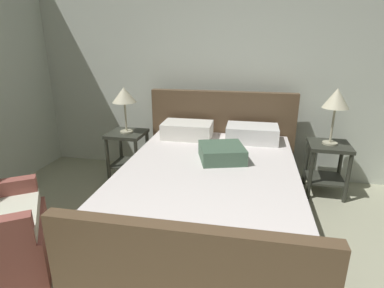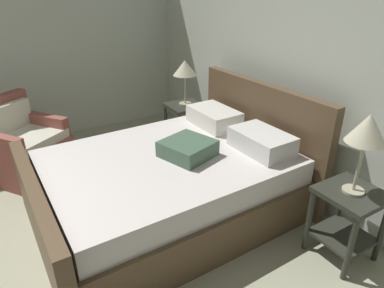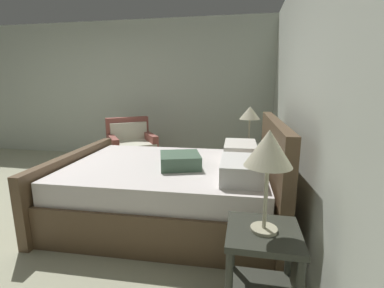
{
  "view_description": "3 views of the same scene",
  "coord_description": "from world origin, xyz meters",
  "px_view_note": "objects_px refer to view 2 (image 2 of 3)",
  "views": [
    {
      "loc": [
        0.15,
        -0.51,
        1.71
      ],
      "look_at": [
        -0.43,
        2.13,
        0.79
      ],
      "focal_mm": 29.04,
      "sensor_mm": 36.0,
      "label": 1
    },
    {
      "loc": [
        2.16,
        0.88,
        2.01
      ],
      "look_at": [
        -0.32,
        2.36,
        0.64
      ],
      "focal_mm": 31.88,
      "sensor_mm": 36.0,
      "label": 2
    },
    {
      "loc": [
        2.5,
        2.87,
        1.46
      ],
      "look_at": [
        -0.78,
        2.23,
        0.73
      ],
      "focal_mm": 25.7,
      "sensor_mm": 36.0,
      "label": 3
    }
  ],
  "objects_px": {
    "nightstand_left": "(185,119)",
    "table_lamp_left": "(185,69)",
    "nightstand_right": "(348,213)",
    "armchair": "(23,148)",
    "table_lamp_right": "(367,131)",
    "bed": "(173,181)"
  },
  "relations": [
    {
      "from": "table_lamp_right",
      "to": "nightstand_right",
      "type": "bearing_deg",
      "value": -116.57
    },
    {
      "from": "bed",
      "to": "table_lamp_left",
      "type": "bearing_deg",
      "value": 145.7
    },
    {
      "from": "bed",
      "to": "table_lamp_left",
      "type": "height_order",
      "value": "table_lamp_left"
    },
    {
      "from": "table_lamp_right",
      "to": "table_lamp_left",
      "type": "xyz_separation_m",
      "value": [
        -2.39,
        -0.07,
        -0.04
      ]
    },
    {
      "from": "nightstand_right",
      "to": "armchair",
      "type": "bearing_deg",
      "value": -143.22
    },
    {
      "from": "nightstand_right",
      "to": "armchair",
      "type": "xyz_separation_m",
      "value": [
        -2.67,
        -1.99,
        -0.06
      ]
    },
    {
      "from": "bed",
      "to": "nightstand_right",
      "type": "xyz_separation_m",
      "value": [
        1.19,
        0.89,
        0.06
      ]
    },
    {
      "from": "bed",
      "to": "nightstand_right",
      "type": "relative_size",
      "value": 3.94
    },
    {
      "from": "nightstand_right",
      "to": "armchair",
      "type": "distance_m",
      "value": 3.33
    },
    {
      "from": "nightstand_right",
      "to": "armchair",
      "type": "height_order",
      "value": "armchair"
    },
    {
      "from": "bed",
      "to": "table_lamp_right",
      "type": "bearing_deg",
      "value": 36.56
    },
    {
      "from": "bed",
      "to": "nightstand_left",
      "type": "height_order",
      "value": "bed"
    },
    {
      "from": "nightstand_left",
      "to": "table_lamp_left",
      "type": "distance_m",
      "value": 0.65
    },
    {
      "from": "table_lamp_right",
      "to": "armchair",
      "type": "height_order",
      "value": "table_lamp_right"
    },
    {
      "from": "nightstand_right",
      "to": "nightstand_left",
      "type": "distance_m",
      "value": 2.39
    },
    {
      "from": "table_lamp_left",
      "to": "bed",
      "type": "bearing_deg",
      "value": -34.3
    },
    {
      "from": "table_lamp_right",
      "to": "armchair",
      "type": "relative_size",
      "value": 0.61
    },
    {
      "from": "nightstand_left",
      "to": "table_lamp_left",
      "type": "height_order",
      "value": "table_lamp_left"
    },
    {
      "from": "bed",
      "to": "nightstand_right",
      "type": "height_order",
      "value": "bed"
    },
    {
      "from": "nightstand_right",
      "to": "table_lamp_right",
      "type": "distance_m",
      "value": 0.69
    },
    {
      "from": "table_lamp_left",
      "to": "nightstand_right",
      "type": "bearing_deg",
      "value": 1.74
    },
    {
      "from": "nightstand_right",
      "to": "table_lamp_left",
      "type": "distance_m",
      "value": 2.47
    }
  ]
}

